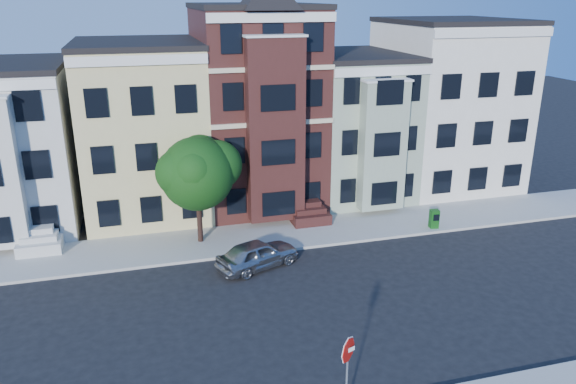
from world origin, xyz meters
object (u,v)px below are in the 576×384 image
object	(u,v)px
parked_car	(258,254)
stop_sign	(347,371)
newspaper_box	(434,219)
street_tree	(197,179)

from	to	relation	value
parked_car	stop_sign	distance (m)	11.00
newspaper_box	stop_sign	bearing A→B (deg)	-120.29
newspaper_box	parked_car	bearing A→B (deg)	-161.51
street_tree	newspaper_box	size ratio (longest dim) A/B	6.64
newspaper_box	stop_sign	xyz separation A→B (m)	(-10.33, -12.83, 1.04)
street_tree	parked_car	xyz separation A→B (m)	(2.37, -3.59, -2.99)
street_tree	newspaper_box	world-z (taller)	street_tree
stop_sign	newspaper_box	bearing A→B (deg)	30.88
newspaper_box	stop_sign	size ratio (longest dim) A/B	0.34
street_tree	newspaper_box	xyz separation A→B (m)	(13.11, -1.70, -3.02)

